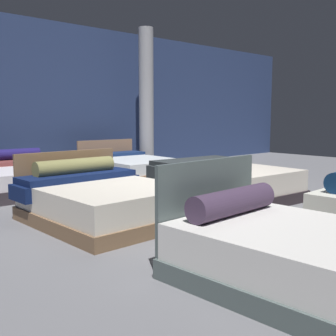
{
  "coord_description": "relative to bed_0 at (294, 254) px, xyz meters",
  "views": [
    {
      "loc": [
        -4.07,
        -4.25,
        1.35
      ],
      "look_at": [
        0.21,
        0.57,
        0.53
      ],
      "focal_mm": 43.99,
      "sensor_mm": 36.0,
      "label": 1
    }
  ],
  "objects": [
    {
      "name": "bed_0",
      "position": [
        0.0,
        0.0,
        0.0
      ],
      "size": [
        1.53,
        1.99,
        0.95
      ],
      "rotation": [
        0.0,
        0.0,
        0.05
      ],
      "color": "#4D5A59",
      "rests_on": "ground_plane"
    },
    {
      "name": "ground_plane",
      "position": [
        1.21,
        2.55,
        -0.27
      ],
      "size": [
        18.0,
        18.0,
        0.02
      ],
      "primitive_type": "cube",
      "color": "slate"
    },
    {
      "name": "bed_4",
      "position": [
        0.01,
        5.54,
        -0.01
      ],
      "size": [
        1.77,
        2.11,
        0.72
      ],
      "rotation": [
        0.0,
        0.0,
        -0.05
      ],
      "color": "#322C31",
      "rests_on": "ground_plane"
    },
    {
      "name": "support_pillar",
      "position": [
        3.64,
        6.42,
        1.49
      ],
      "size": [
        0.37,
        0.37,
        3.5
      ],
      "primitive_type": "cylinder",
      "color": "#99999E",
      "rests_on": "ground_plane"
    },
    {
      "name": "bed_3",
      "position": [
        2.35,
        2.76,
        0.01
      ],
      "size": [
        1.8,
        2.24,
        0.58
      ],
      "rotation": [
        0.0,
        0.0,
        -0.05
      ],
      "color": "black",
      "rests_on": "ground_plane"
    },
    {
      "name": "bed_5",
      "position": [
        2.46,
        5.53,
        -0.03
      ],
      "size": [
        1.69,
        2.23,
        0.79
      ],
      "rotation": [
        0.0,
        0.0,
        -0.04
      ],
      "color": "#936C50",
      "rests_on": "ground_plane"
    },
    {
      "name": "bed_2",
      "position": [
        -0.02,
        2.75,
        0.01
      ],
      "size": [
        1.78,
        2.0,
        0.86
      ],
      "rotation": [
        0.0,
        0.0,
        0.03
      ],
      "color": "brown",
      "rests_on": "ground_plane"
    },
    {
      "name": "showroom_back_wall",
      "position": [
        1.21,
        7.28,
        1.49
      ],
      "size": [
        18.0,
        0.06,
        3.5
      ],
      "primitive_type": "cube",
      "color": "navy",
      "rests_on": "ground_plane"
    }
  ]
}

